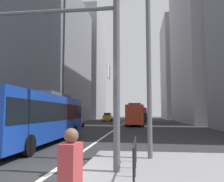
% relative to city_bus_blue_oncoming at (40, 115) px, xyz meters
% --- Properties ---
extents(ground_plane, '(160.00, 160.00, 0.00)m').
position_rel_city_bus_blue_oncoming_xyz_m(ground_plane, '(3.39, 13.23, -1.84)').
color(ground_plane, '#28282B').
extents(lane_centre_line, '(0.20, 80.00, 0.01)m').
position_rel_city_bus_blue_oncoming_xyz_m(lane_centre_line, '(3.39, 23.23, -1.83)').
color(lane_centre_line, beige).
rests_on(lane_centre_line, ground).
extents(office_tower_left_mid, '(11.73, 22.50, 28.24)m').
position_rel_city_bus_blue_oncoming_xyz_m(office_tower_left_mid, '(-12.61, 35.42, 12.28)').
color(office_tower_left_mid, gray).
rests_on(office_tower_left_mid, ground).
extents(office_tower_left_far, '(13.25, 19.31, 35.37)m').
position_rel_city_bus_blue_oncoming_xyz_m(office_tower_left_far, '(-12.61, 60.03, 15.85)').
color(office_tower_left_far, '#9E9EA3').
rests_on(office_tower_left_far, ground).
extents(office_tower_right_mid, '(11.70, 24.41, 44.73)m').
position_rel_city_bus_blue_oncoming_xyz_m(office_tower_right_mid, '(20.39, 33.94, 20.53)').
color(office_tower_right_mid, '#9E9EA3').
rests_on(office_tower_right_mid, ground).
extents(office_tower_right_far, '(13.36, 17.33, 30.17)m').
position_rel_city_bus_blue_oncoming_xyz_m(office_tower_right_far, '(20.39, 57.54, 13.25)').
color(office_tower_right_far, '#9E9EA3').
rests_on(office_tower_right_far, ground).
extents(city_bus_blue_oncoming, '(2.83, 12.14, 3.40)m').
position_rel_city_bus_blue_oncoming_xyz_m(city_bus_blue_oncoming, '(0.00, 0.00, 0.00)').
color(city_bus_blue_oncoming, '#14389E').
rests_on(city_bus_blue_oncoming, ground).
extents(city_bus_red_receding, '(2.75, 11.33, 3.40)m').
position_rel_city_bus_blue_oncoming_xyz_m(city_bus_red_receding, '(5.60, 22.67, -0.00)').
color(city_bus_red_receding, red).
rests_on(city_bus_red_receding, ground).
extents(city_bus_red_distant, '(2.76, 10.89, 3.40)m').
position_rel_city_bus_blue_oncoming_xyz_m(city_bus_red_distant, '(6.74, 46.30, -0.00)').
color(city_bus_red_distant, red).
rests_on(city_bus_red_distant, ground).
extents(car_oncoming_mid, '(2.13, 4.26, 1.94)m').
position_rel_city_bus_blue_oncoming_xyz_m(car_oncoming_mid, '(-0.89, 37.67, -0.85)').
color(car_oncoming_mid, gold).
rests_on(car_oncoming_mid, ground).
extents(car_receding_near, '(2.18, 4.61, 1.94)m').
position_rel_city_bus_blue_oncoming_xyz_m(car_receding_near, '(7.29, 35.76, -0.85)').
color(car_receding_near, '#232838').
rests_on(car_receding_near, ground).
extents(car_receding_far, '(2.18, 4.09, 1.94)m').
position_rel_city_bus_blue_oncoming_xyz_m(car_receding_far, '(6.45, 36.72, -0.85)').
color(car_receding_far, silver).
rests_on(car_receding_far, ground).
extents(car_oncoming_far, '(2.09, 4.05, 1.94)m').
position_rel_city_bus_blue_oncoming_xyz_m(car_oncoming_far, '(-2.37, 15.75, -0.85)').
color(car_oncoming_far, '#B2A899').
rests_on(car_oncoming_far, ground).
extents(traffic_signal_gantry, '(6.05, 0.65, 6.00)m').
position_rel_city_bus_blue_oncoming_xyz_m(traffic_signal_gantry, '(3.60, -6.64, 2.27)').
color(traffic_signal_gantry, '#515156').
rests_on(traffic_signal_gantry, median_island).
extents(street_lamp_post, '(5.50, 0.32, 8.00)m').
position_rel_city_bus_blue_oncoming_xyz_m(street_lamp_post, '(6.76, -4.35, 3.45)').
color(street_lamp_post, '#56565B').
rests_on(street_lamp_post, median_island).
extents(pedestrian_railing, '(0.06, 3.15, 0.98)m').
position_rel_city_bus_blue_oncoming_xyz_m(pedestrian_railing, '(6.19, -6.62, -1.00)').
color(pedestrian_railing, black).
rests_on(pedestrian_railing, median_island).
extents(pedestrian_waiting, '(0.28, 0.41, 1.64)m').
position_rel_city_bus_blue_oncoming_xyz_m(pedestrian_waiting, '(5.33, -10.66, -0.78)').
color(pedestrian_waiting, '#2D334C').
rests_on(pedestrian_waiting, median_island).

